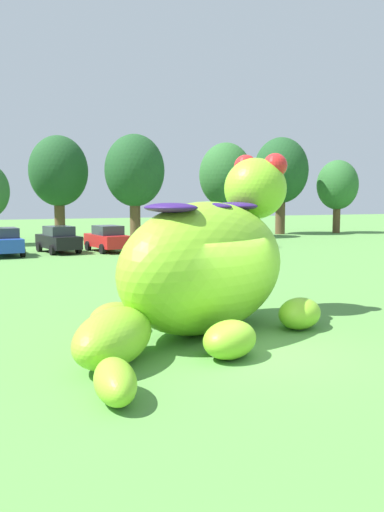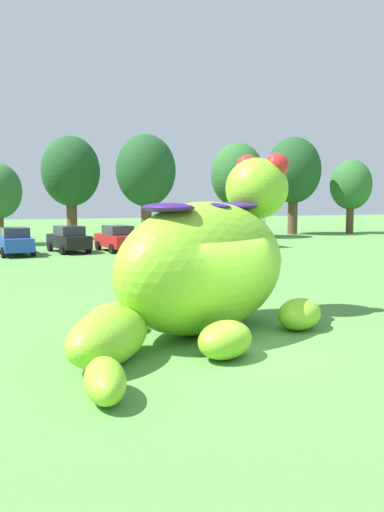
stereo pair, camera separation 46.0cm
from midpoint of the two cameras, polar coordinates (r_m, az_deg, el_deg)
The scene contains 13 objects.
ground_plane at distance 12.63m, azimuth 7.61°, elevation -9.95°, with size 160.00×160.00×0.00m, color #568E42.
giant_inflatable_creature at distance 13.80m, azimuth 2.45°, elevation -1.00°, with size 7.89×8.01×4.83m.
car_blue at distance 34.14m, azimuth -18.21°, elevation 1.52°, with size 2.23×4.24×1.72m.
car_black at distance 35.07m, azimuth -12.81°, elevation 1.80°, with size 2.53×4.35×1.72m.
car_red at distance 35.10m, azimuth -7.72°, elevation 1.90°, with size 2.42×4.32×1.72m.
car_yellow at distance 35.73m, azimuth -1.70°, elevation 2.03°, with size 2.07×4.17×1.72m.
box_truck at distance 39.30m, azimuth 4.51°, elevation 3.48°, with size 2.95×6.59×2.95m.
tree_centre at distance 46.16m, azimuth -12.69°, elevation 8.85°, with size 4.91×4.91×8.71m.
tree_centre_right at distance 43.87m, azimuth -4.70°, elevation 9.10°, with size 4.89×4.89×8.68m.
tree_mid_right at distance 47.20m, azimuth 5.21°, elevation 8.64°, with size 4.71×4.71×8.35m.
tree_right at distance 52.22m, azimuth 11.17°, elevation 9.01°, with size 5.24×5.24×9.31m.
tree_far_right at distance 54.93m, azimuth 17.03°, elevation 7.31°, with size 4.09×4.09×7.26m.
spectator_mid_field at distance 30.73m, azimuth 8.03°, elevation 1.26°, with size 0.38×0.26×1.71m.
Camera 2 is at (-5.59, -10.73, 3.52)m, focal length 37.02 mm.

